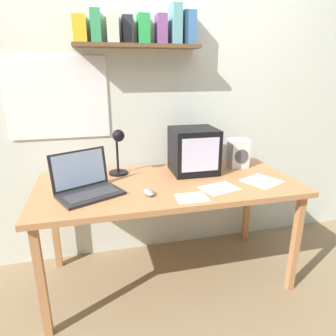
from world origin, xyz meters
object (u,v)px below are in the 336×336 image
(computer_mouse, at_px, (149,192))
(printed_handout, at_px, (192,198))
(juice_glass, at_px, (82,174))
(space_heater, at_px, (238,153))
(crt_monitor, at_px, (194,150))
(open_notebook, at_px, (220,188))
(corner_desk, at_px, (168,190))
(loose_paper_near_monitor, at_px, (262,181))
(desk_lamp, at_px, (118,148))
(laptop, at_px, (86,183))

(computer_mouse, distance_m, printed_handout, 0.26)
(juice_glass, relative_size, space_heater, 0.51)
(crt_monitor, bearing_deg, printed_handout, -108.82)
(space_heater, height_order, computer_mouse, space_heater)
(juice_glass, distance_m, printed_handout, 0.77)
(open_notebook, relative_size, printed_handout, 1.37)
(corner_desk, distance_m, crt_monitor, 0.36)
(space_heater, relative_size, open_notebook, 0.86)
(loose_paper_near_monitor, bearing_deg, juice_glass, 165.35)
(desk_lamp, xyz_separation_m, printed_handout, (0.37, -0.51, -0.19))
(desk_lamp, xyz_separation_m, space_heater, (0.90, -0.03, -0.09))
(loose_paper_near_monitor, bearing_deg, space_heater, 92.92)
(laptop, height_order, computer_mouse, laptop)
(juice_glass, bearing_deg, crt_monitor, 0.01)
(space_heater, bearing_deg, loose_paper_near_monitor, -86.80)
(corner_desk, height_order, juice_glass, juice_glass)
(crt_monitor, relative_size, juice_glass, 2.86)
(juice_glass, xyz_separation_m, loose_paper_near_monitor, (1.17, -0.31, -0.05))
(space_heater, relative_size, loose_paper_near_monitor, 0.76)
(crt_monitor, bearing_deg, laptop, -162.72)
(corner_desk, bearing_deg, laptop, -173.71)
(desk_lamp, relative_size, juice_glass, 2.95)
(crt_monitor, xyz_separation_m, printed_handout, (-0.16, -0.45, -0.16))
(space_heater, bearing_deg, crt_monitor, -176.31)
(printed_handout, bearing_deg, laptop, 159.36)
(corner_desk, distance_m, computer_mouse, 0.25)
(space_heater, bearing_deg, corner_desk, -162.15)
(crt_monitor, xyz_separation_m, open_notebook, (0.06, -0.36, -0.16))
(desk_lamp, height_order, printed_handout, desk_lamp)
(corner_desk, xyz_separation_m, open_notebook, (0.29, -0.19, 0.06))
(juice_glass, bearing_deg, desk_lamp, 11.70)
(crt_monitor, height_order, open_notebook, crt_monitor)
(corner_desk, xyz_separation_m, crt_monitor, (0.23, 0.17, 0.22))
(corner_desk, bearing_deg, juice_glass, 163.12)
(desk_lamp, bearing_deg, crt_monitor, -18.27)
(desk_lamp, bearing_deg, corner_desk, -48.93)
(open_notebook, bearing_deg, corner_desk, 146.97)
(space_heater, bearing_deg, laptop, -167.31)
(corner_desk, bearing_deg, space_heater, 17.58)
(crt_monitor, distance_m, computer_mouse, 0.54)
(corner_desk, bearing_deg, open_notebook, -33.03)
(open_notebook, bearing_deg, crt_monitor, 99.11)
(space_heater, bearing_deg, computer_mouse, -154.08)
(juice_glass, bearing_deg, space_heater, 1.10)
(corner_desk, height_order, printed_handout, printed_handout)
(juice_glass, bearing_deg, laptop, -83.50)
(corner_desk, bearing_deg, desk_lamp, 143.74)
(desk_lamp, xyz_separation_m, computer_mouse, (0.14, -0.40, -0.18))
(corner_desk, bearing_deg, crt_monitor, 35.89)
(juice_glass, relative_size, open_notebook, 0.44)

